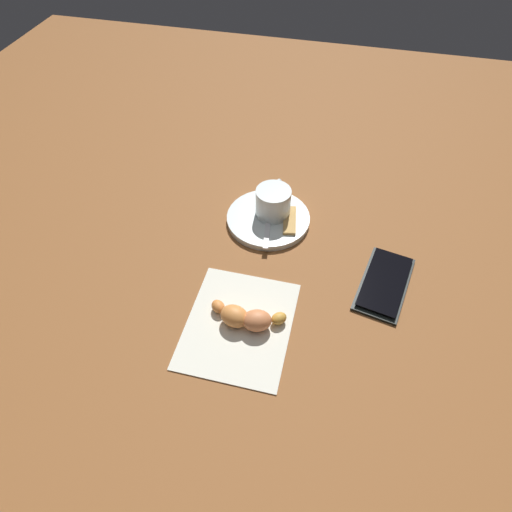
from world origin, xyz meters
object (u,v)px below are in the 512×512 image
object	(u,v)px
saucer	(268,219)
espresso_cup	(273,201)
teaspoon	(270,215)
napkin	(241,325)
sugar_packet	(290,220)
cell_phone	(385,283)
croissant	(246,317)

from	to	relation	value
saucer	espresso_cup	xyz separation A→B (m)	(-0.01, 0.01, 0.03)
saucer	teaspoon	bearing A→B (deg)	111.59
napkin	sugar_packet	bearing A→B (deg)	172.25
saucer	cell_phone	distance (m)	0.23
saucer	cell_phone	size ratio (longest dim) A/B	1.00
saucer	cell_phone	world-z (taller)	same
teaspoon	sugar_packet	xyz separation A→B (m)	(0.00, 0.04, 0.00)
sugar_packet	cell_phone	distance (m)	0.20
saucer	croissant	bearing A→B (deg)	4.15
croissant	napkin	bearing A→B (deg)	-60.69
saucer	teaspoon	xyz separation A→B (m)	(-0.00, 0.00, 0.01)
croissant	cell_phone	bearing A→B (deg)	122.25
sugar_packet	cell_phone	size ratio (longest dim) A/B	0.46
sugar_packet	napkin	bearing A→B (deg)	162.65
saucer	croissant	xyz separation A→B (m)	(0.22, 0.02, 0.01)
espresso_cup	napkin	world-z (taller)	espresso_cup
saucer	teaspoon	world-z (taller)	teaspoon
saucer	napkin	bearing A→B (deg)	2.36
teaspoon	napkin	world-z (taller)	teaspoon
napkin	cell_phone	world-z (taller)	cell_phone
saucer	espresso_cup	distance (m)	0.03
saucer	napkin	distance (m)	0.23
espresso_cup	sugar_packet	size ratio (longest dim) A/B	1.27
espresso_cup	cell_phone	size ratio (longest dim) A/B	0.58
saucer	sugar_packet	world-z (taller)	sugar_packet
napkin	cell_phone	distance (m)	0.24
espresso_cup	teaspoon	distance (m)	0.03
napkin	cell_phone	xyz separation A→B (m)	(-0.13, 0.20, 0.00)
espresso_cup	croissant	distance (m)	0.23
saucer	croissant	distance (m)	0.22
espresso_cup	croissant	world-z (taller)	espresso_cup
croissant	cell_phone	distance (m)	0.23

